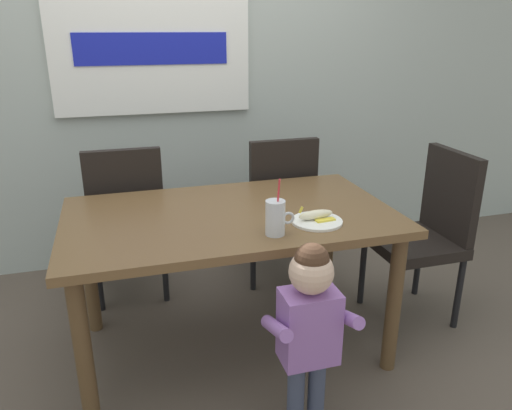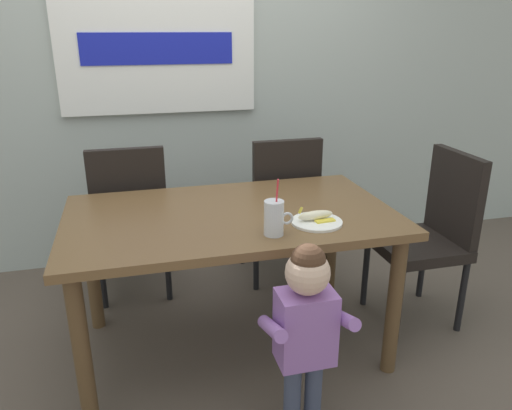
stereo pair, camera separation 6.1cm
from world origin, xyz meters
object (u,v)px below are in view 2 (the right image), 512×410
(dining_chair_right, at_px, (281,201))
(snack_plate, at_px, (317,222))
(peeled_banana, at_px, (316,216))
(milk_cup, at_px, (274,220))
(toddler_standing, at_px, (306,319))
(dining_chair_far, at_px, (432,228))
(dining_table, at_px, (231,231))
(dining_chair_left, at_px, (130,214))

(dining_chair_right, height_order, snack_plate, dining_chair_right)
(peeled_banana, bearing_deg, milk_cup, -158.47)
(toddler_standing, height_order, snack_plate, toddler_standing)
(dining_chair_far, relative_size, snack_plate, 4.17)
(dining_table, height_order, dining_chair_far, dining_chair_far)
(dining_chair_left, xyz_separation_m, peeled_banana, (0.81, -0.89, 0.24))
(dining_chair_far, bearing_deg, toddler_standing, -56.49)
(dining_chair_left, bearing_deg, snack_plate, 132.12)
(dining_chair_left, bearing_deg, dining_chair_far, 157.76)
(dining_table, bearing_deg, milk_cup, -68.01)
(dining_chair_left, xyz_separation_m, dining_chair_far, (1.59, -0.65, 0.00))
(dining_chair_right, distance_m, peeled_banana, 0.91)
(snack_plate, relative_size, peeled_banana, 1.32)
(milk_cup, xyz_separation_m, peeled_banana, (0.22, 0.09, -0.04))
(dining_chair_left, distance_m, dining_chair_far, 1.72)
(dining_chair_right, height_order, toddler_standing, dining_chair_right)
(toddler_standing, bearing_deg, peeled_banana, 65.16)
(dining_chair_far, bearing_deg, dining_chair_left, -112.24)
(dining_chair_right, xyz_separation_m, dining_chair_far, (0.67, -0.63, 0.00))
(dining_chair_left, relative_size, dining_chair_right, 1.00)
(toddler_standing, bearing_deg, dining_chair_left, 115.97)
(dining_table, distance_m, dining_chair_far, 1.13)
(dining_chair_left, height_order, dining_chair_far, same)
(dining_chair_left, distance_m, snack_plate, 1.23)
(dining_table, relative_size, toddler_standing, 1.84)
(dining_chair_right, height_order, dining_chair_far, same)
(toddler_standing, distance_m, milk_cup, 0.43)
(dining_chair_far, bearing_deg, dining_chair_right, -133.53)
(dining_table, distance_m, milk_cup, 0.37)
(dining_table, distance_m, dining_chair_right, 0.80)
(dining_chair_right, xyz_separation_m, toddler_standing, (-0.30, -1.27, -0.02))
(dining_chair_far, bearing_deg, snack_plate, -72.28)
(dining_table, height_order, dining_chair_right, dining_chair_right)
(dining_table, bearing_deg, dining_chair_far, 0.94)
(milk_cup, bearing_deg, dining_chair_far, 17.87)
(snack_plate, bearing_deg, dining_chair_left, 132.12)
(dining_chair_far, bearing_deg, milk_cup, -72.13)
(toddler_standing, relative_size, snack_plate, 3.64)
(dining_table, xyz_separation_m, dining_chair_left, (-0.47, 0.67, -0.11))
(milk_cup, bearing_deg, toddler_standing, -83.57)
(dining_chair_left, xyz_separation_m, toddler_standing, (0.63, -1.29, -0.02))
(toddler_standing, height_order, peeled_banana, toddler_standing)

